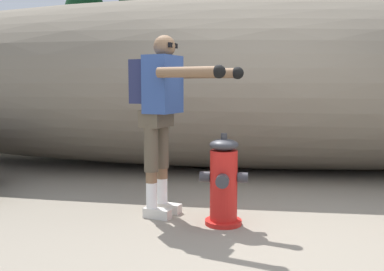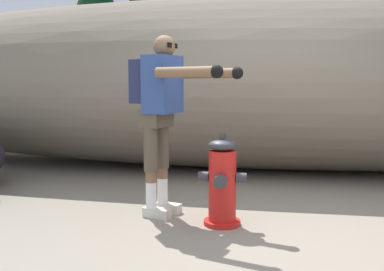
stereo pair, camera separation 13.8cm
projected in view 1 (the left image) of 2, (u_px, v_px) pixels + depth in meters
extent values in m
cube|color=gray|center=(254.00, 239.00, 3.53)|extent=(56.00, 56.00, 0.04)
ellipsoid|color=#756B5B|center=(255.00, 84.00, 6.47)|extent=(17.56, 3.20, 2.49)
cylinder|color=red|center=(223.00, 222.00, 3.85)|extent=(0.32, 0.32, 0.04)
cylinder|color=red|center=(224.00, 185.00, 3.81)|extent=(0.24, 0.24, 0.62)
ellipsoid|color=#333338|center=(224.00, 145.00, 3.77)|extent=(0.25, 0.25, 0.10)
cylinder|color=#333338|center=(224.00, 136.00, 3.76)|extent=(0.06, 0.06, 0.05)
cylinder|color=#333338|center=(205.00, 176.00, 3.83)|extent=(0.09, 0.09, 0.09)
cylinder|color=#333338|center=(243.00, 178.00, 3.78)|extent=(0.09, 0.09, 0.09)
cylinder|color=#333338|center=(222.00, 181.00, 3.64)|extent=(0.11, 0.09, 0.11)
cube|color=beige|center=(168.00, 208.00, 4.20)|extent=(0.28, 0.17, 0.09)
cylinder|color=white|center=(162.00, 191.00, 4.21)|extent=(0.10, 0.10, 0.24)
cylinder|color=brown|center=(162.00, 173.00, 4.19)|extent=(0.10, 0.10, 0.10)
cylinder|color=brown|center=(162.00, 145.00, 4.16)|extent=(0.13, 0.13, 0.43)
cube|color=beige|center=(157.00, 213.00, 4.02)|extent=(0.28, 0.17, 0.09)
cylinder|color=white|center=(152.00, 195.00, 4.03)|extent=(0.10, 0.10, 0.24)
cylinder|color=brown|center=(151.00, 177.00, 4.01)|extent=(0.10, 0.10, 0.10)
cylinder|color=brown|center=(151.00, 148.00, 3.98)|extent=(0.13, 0.13, 0.43)
cube|color=brown|center=(156.00, 118.00, 4.04)|extent=(0.29, 0.37, 0.16)
cube|color=#2D4784|center=(163.00, 85.00, 3.97)|extent=(0.34, 0.42, 0.52)
cube|color=#23284C|center=(144.00, 82.00, 4.05)|extent=(0.24, 0.32, 0.40)
sphere|color=brown|center=(165.00, 46.00, 3.92)|extent=(0.20, 0.20, 0.20)
cube|color=black|center=(173.00, 45.00, 3.89)|extent=(0.06, 0.15, 0.04)
cylinder|color=brown|center=(210.00, 73.00, 4.00)|extent=(0.58, 0.26, 0.09)
sphere|color=black|center=(238.00, 73.00, 3.88)|extent=(0.11, 0.11, 0.11)
cylinder|color=brown|center=(189.00, 72.00, 3.60)|extent=(0.58, 0.26, 0.09)
sphere|color=black|center=(219.00, 72.00, 3.49)|extent=(0.11, 0.11, 0.11)
cylinder|color=#47331E|center=(87.00, 100.00, 13.71)|extent=(0.25, 0.25, 1.52)
cone|color=#0F3319|center=(86.00, 38.00, 13.49)|extent=(2.07, 2.07, 2.30)
cylinder|color=#47331E|center=(136.00, 108.00, 12.15)|extent=(0.29, 0.29, 1.22)
cone|color=#0F3319|center=(134.00, 22.00, 11.89)|extent=(2.44, 2.44, 3.45)
cylinder|color=#47331E|center=(236.00, 104.00, 13.58)|extent=(0.22, 0.22, 1.31)
cone|color=#0F3319|center=(237.00, 32.00, 13.33)|extent=(1.82, 1.82, 3.07)
cylinder|color=#47331E|center=(296.00, 112.00, 12.14)|extent=(0.27, 0.27, 1.01)
cone|color=#0F3319|center=(298.00, 31.00, 11.89)|extent=(2.28, 2.28, 3.42)
cylinder|color=#47331E|center=(373.00, 103.00, 12.58)|extent=(0.25, 0.25, 1.44)
cone|color=#0F3319|center=(377.00, 14.00, 12.30)|extent=(2.06, 2.06, 3.59)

